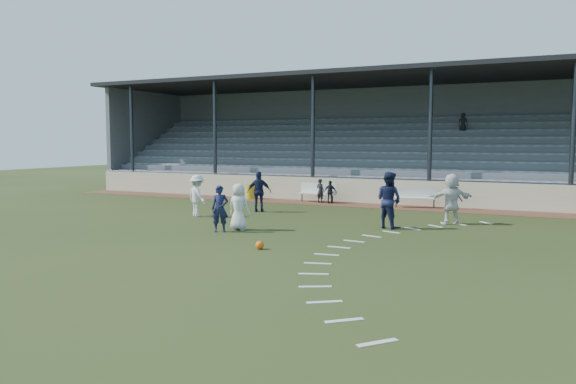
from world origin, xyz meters
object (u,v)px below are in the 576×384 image
(trash_bin, at_px, (251,192))
(football, at_px, (260,245))
(bench_left, at_px, (318,191))
(player_white_lead, at_px, (239,207))
(player_navy_lead, at_px, (220,209))
(bench_right, at_px, (416,195))

(trash_bin, relative_size, football, 3.17)
(bench_left, relative_size, trash_bin, 2.63)
(bench_left, height_order, trash_bin, bench_left)
(player_white_lead, bearing_deg, football, 127.46)
(player_navy_lead, bearing_deg, bench_left, 64.03)
(trash_bin, height_order, player_white_lead, player_white_lead)
(football, relative_size, player_navy_lead, 0.15)
(player_white_lead, bearing_deg, player_navy_lead, 57.00)
(bench_right, bearing_deg, trash_bin, 167.04)
(trash_bin, xyz_separation_m, player_white_lead, (4.77, -9.23, 0.41))
(football, bearing_deg, bench_right, 81.96)
(bench_right, relative_size, football, 8.41)
(bench_right, height_order, player_white_lead, player_white_lead)
(bench_left, bearing_deg, bench_right, 0.81)
(football, bearing_deg, trash_bin, 120.65)
(bench_left, distance_m, football, 12.54)
(bench_left, distance_m, player_white_lead, 9.40)
(bench_left, height_order, player_white_lead, player_white_lead)
(bench_right, bearing_deg, player_navy_lead, -126.70)
(bench_left, relative_size, player_navy_lead, 1.27)
(player_white_lead, bearing_deg, bench_right, -116.35)
(bench_left, bearing_deg, football, -72.13)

